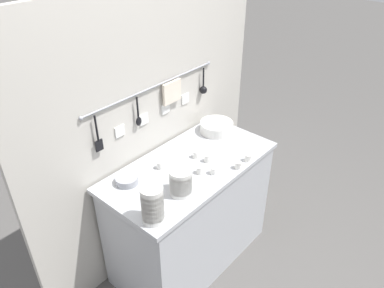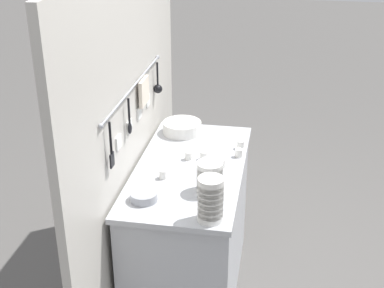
{
  "view_description": "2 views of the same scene",
  "coord_description": "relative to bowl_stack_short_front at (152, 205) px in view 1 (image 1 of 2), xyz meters",
  "views": [
    {
      "loc": [
        -1.47,
        -1.3,
        2.3
      ],
      "look_at": [
        -0.0,
        -0.02,
        1.03
      ],
      "focal_mm": 35.0,
      "sensor_mm": 36.0,
      "label": 1
    },
    {
      "loc": [
        -2.6,
        -0.47,
        2.27
      ],
      "look_at": [
        0.01,
        -0.01,
        1.0
      ],
      "focal_mm": 50.0,
      "sensor_mm": 36.0,
      "label": 2
    }
  ],
  "objects": [
    {
      "name": "plate_stack",
      "position": [
        0.95,
        0.32,
        -0.07
      ],
      "size": [
        0.24,
        0.24,
        0.07
      ],
      "color": "silver",
      "rests_on": "counter"
    },
    {
      "name": "cup_edge_near",
      "position": [
        0.53,
        0.01,
        -0.09
      ],
      "size": [
        0.04,
        0.04,
        0.05
      ],
      "color": "silver",
      "rests_on": "counter"
    },
    {
      "name": "cup_centre",
      "position": [
        0.61,
        0.13,
        -0.09
      ],
      "size": [
        0.04,
        0.04,
        0.05
      ],
      "color": "silver",
      "rests_on": "counter"
    },
    {
      "name": "bowl_stack_short_front",
      "position": [
        0.0,
        0.0,
        0.0
      ],
      "size": [
        0.12,
        0.12,
        0.22
      ],
      "color": "silver",
      "rests_on": "counter"
    },
    {
      "name": "bowl_stack_nested_right",
      "position": [
        0.26,
        0.04,
        -0.03
      ],
      "size": [
        0.13,
        0.13,
        0.16
      ],
      "color": "silver",
      "rests_on": "counter"
    },
    {
      "name": "cup_by_caddy",
      "position": [
        0.68,
        -0.07,
        -0.09
      ],
      "size": [
        0.04,
        0.04,
        0.05
      ],
      "color": "silver",
      "rests_on": "counter"
    },
    {
      "name": "cup_front_right",
      "position": [
        0.59,
        0.21,
        -0.09
      ],
      "size": [
        0.04,
        0.04,
        0.05
      ],
      "color": "silver",
      "rests_on": "counter"
    },
    {
      "name": "cup_edge_far",
      "position": [
        0.79,
        -0.07,
        -0.09
      ],
      "size": [
        0.04,
        0.04,
        0.05
      ],
      "color": "silver",
      "rests_on": "counter"
    },
    {
      "name": "steel_mixing_bowl",
      "position": [
        0.12,
        0.35,
        -0.09
      ],
      "size": [
        0.14,
        0.14,
        0.04
      ],
      "color": "#93969E",
      "rests_on": "counter"
    },
    {
      "name": "back_wall",
      "position": [
        0.51,
        0.52,
        -0.01
      ],
      "size": [
        1.99,
        0.09,
        1.95
      ],
      "color": "#BCB7AD",
      "rests_on": "ground"
    },
    {
      "name": "cup_back_left",
      "position": [
        0.35,
        0.31,
        -0.09
      ],
      "size": [
        0.04,
        0.04,
        0.05
      ],
      "color": "silver",
      "rests_on": "counter"
    },
    {
      "name": "counter",
      "position": [
        0.51,
        0.19,
        -0.54
      ],
      "size": [
        1.19,
        0.6,
        0.87
      ],
      "color": "#ADAFB5",
      "rests_on": "ground"
    },
    {
      "name": "ground_plane",
      "position": [
        0.51,
        0.19,
        -0.98
      ],
      "size": [
        20.0,
        20.0,
        0.0
      ],
      "primitive_type": "plane",
      "color": "#514F4C"
    },
    {
      "name": "cup_back_right",
      "position": [
        0.48,
        0.08,
        -0.09
      ],
      "size": [
        0.04,
        0.04,
        0.05
      ],
      "color": "silver",
      "rests_on": "counter"
    }
  ]
}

